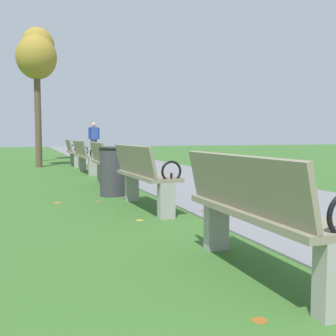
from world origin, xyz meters
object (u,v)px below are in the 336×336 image
at_px(park_bench_2, 255,211).
at_px(tree_2, 38,47).
at_px(pedestrian_walking, 94,138).
at_px(park_bench_6, 73,152).
at_px(trash_bin, 113,171).
at_px(park_bench_3, 143,175).
at_px(park_bench_4, 105,162).
at_px(park_bench_5, 85,156).
at_px(tree_1, 36,60).

relative_size(park_bench_2, tree_2, 0.30).
height_order(tree_2, pedestrian_walking, tree_2).
height_order(park_bench_6, trash_bin, park_bench_6).
bearing_deg(park_bench_2, trash_bin, 91.96).
height_order(park_bench_3, pedestrian_walking, pedestrian_walking).
bearing_deg(pedestrian_walking, park_bench_6, -107.85).
xyz_separation_m(park_bench_4, pedestrian_walking, (1.43, 10.19, 0.44)).
bearing_deg(trash_bin, park_bench_5, 88.09).
relative_size(pedestrian_walking, trash_bin, 1.93).
xyz_separation_m(park_bench_4, park_bench_5, (0.00, 2.92, 0.00)).
relative_size(park_bench_6, tree_1, 0.38).
bearing_deg(park_bench_3, trash_bin, 96.06).
distance_m(park_bench_3, tree_2, 12.49).
height_order(park_bench_5, park_bench_6, same).
height_order(park_bench_2, park_bench_5, same).
distance_m(park_bench_4, pedestrian_walking, 10.30).
height_order(park_bench_2, tree_1, tree_1).
xyz_separation_m(park_bench_2, park_bench_3, (0.00, 2.92, 0.00)).
bearing_deg(park_bench_2, tree_1, 95.62).
bearing_deg(park_bench_5, tree_1, 112.46).
height_order(park_bench_6, tree_1, tree_1).
distance_m(park_bench_3, tree_1, 9.10).
bearing_deg(tree_2, tree_1, -92.92).
xyz_separation_m(park_bench_5, pedestrian_walking, (1.43, 7.27, 0.44)).
relative_size(park_bench_2, park_bench_3, 0.99).
height_order(pedestrian_walking, trash_bin, pedestrian_walking).
xyz_separation_m(tree_2, pedestrian_walking, (2.39, 1.30, -3.63)).
bearing_deg(park_bench_6, tree_2, 106.98).
xyz_separation_m(park_bench_2, pedestrian_walking, (1.43, 15.99, 0.44)).
relative_size(tree_1, pedestrian_walking, 2.65).
distance_m(tree_1, trash_bin, 7.82).
bearing_deg(tree_1, park_bench_3, -82.47).
bearing_deg(park_bench_3, park_bench_6, 90.00).
relative_size(park_bench_2, park_bench_6, 1.00).
distance_m(park_bench_2, park_bench_4, 5.80).
distance_m(park_bench_3, pedestrian_walking, 13.15).
distance_m(park_bench_3, trash_bin, 1.40).
height_order(park_bench_6, pedestrian_walking, pedestrian_walking).
bearing_deg(park_bench_4, tree_1, 101.29).
relative_size(park_bench_4, park_bench_5, 0.99).
distance_m(park_bench_2, pedestrian_walking, 16.06).
xyz_separation_m(park_bench_4, tree_2, (-0.96, 8.89, 4.07)).
distance_m(park_bench_3, park_bench_6, 8.62).
xyz_separation_m(park_bench_3, pedestrian_walking, (1.43, 13.07, 0.44)).
xyz_separation_m(park_bench_3, park_bench_4, (-0.00, 2.88, 0.00)).
bearing_deg(tree_2, park_bench_6, -73.02).
bearing_deg(park_bench_6, pedestrian_walking, 72.15).
height_order(park_bench_5, pedestrian_walking, pedestrian_walking).
relative_size(park_bench_4, trash_bin, 1.92).
bearing_deg(park_bench_5, park_bench_4, -90.00).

